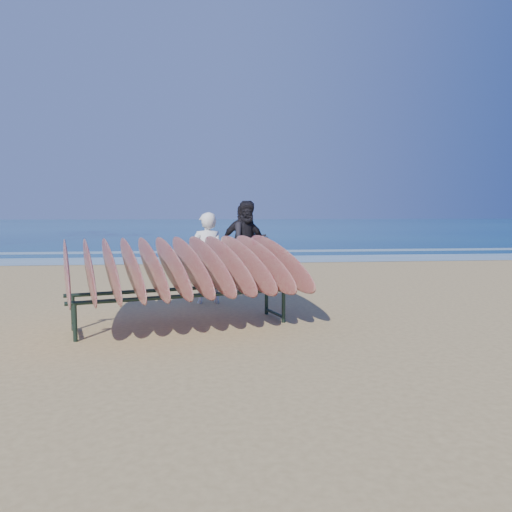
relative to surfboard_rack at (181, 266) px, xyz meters
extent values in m
plane|color=tan|center=(1.17, -0.02, -0.88)|extent=(120.00, 120.00, 0.00)
plane|color=navy|center=(1.17, 54.98, -0.88)|extent=(160.00, 160.00, 0.00)
plane|color=white|center=(1.17, 9.98, -0.88)|extent=(160.00, 160.00, 0.00)
plane|color=white|center=(1.17, 13.48, -0.88)|extent=(160.00, 160.00, 0.00)
cylinder|color=#1C2D25|center=(-1.34, -0.72, -0.63)|extent=(0.06, 0.06, 0.50)
cylinder|color=#1C2D25|center=(1.51, 0.09, -0.63)|extent=(0.06, 0.06, 0.50)
cylinder|color=#1C2D25|center=(-1.51, -0.09, -0.63)|extent=(0.06, 0.06, 0.50)
cylinder|color=#1C2D25|center=(1.34, 0.72, -0.63)|extent=(0.06, 0.06, 0.50)
cylinder|color=#1C2D25|center=(0.09, -0.31, -0.38)|extent=(3.09, 0.93, 0.06)
cylinder|color=#1C2D25|center=(-0.09, 0.31, -0.38)|extent=(3.09, 0.93, 0.06)
cylinder|color=#1C2D25|center=(-1.42, -0.40, -0.80)|extent=(0.22, 0.64, 0.04)
cylinder|color=#1C2D25|center=(1.42, 0.40, -0.80)|extent=(0.22, 0.64, 0.04)
ellipsoid|color=#630711|center=(-1.49, -0.42, 0.01)|extent=(0.74, 2.42, 1.04)
ellipsoid|color=#630711|center=(-1.22, -0.35, 0.01)|extent=(0.74, 2.42, 1.04)
ellipsoid|color=#630711|center=(-0.95, -0.27, 0.01)|extent=(0.74, 2.42, 1.04)
ellipsoid|color=#630711|center=(-0.68, -0.19, 0.01)|extent=(0.74, 2.42, 1.04)
ellipsoid|color=#630711|center=(-0.41, -0.12, 0.01)|extent=(0.74, 2.42, 1.04)
ellipsoid|color=#630711|center=(-0.14, -0.04, 0.01)|extent=(0.74, 2.42, 1.04)
ellipsoid|color=#630711|center=(0.14, 0.04, 0.01)|extent=(0.74, 2.42, 1.04)
ellipsoid|color=#630711|center=(0.41, 0.12, 0.01)|extent=(0.74, 2.42, 1.04)
ellipsoid|color=#630711|center=(0.68, 0.19, 0.01)|extent=(0.74, 2.42, 1.04)
ellipsoid|color=#630711|center=(0.95, 0.27, 0.01)|extent=(0.74, 2.42, 1.04)
ellipsoid|color=#630711|center=(1.22, 0.35, 0.01)|extent=(0.74, 2.42, 1.04)
ellipsoid|color=#630711|center=(1.49, 0.42, 0.01)|extent=(0.74, 2.42, 1.04)
imported|color=white|center=(0.39, 1.82, -0.05)|extent=(0.66, 0.48, 1.66)
imported|color=black|center=(1.42, 4.54, 0.08)|extent=(1.10, 0.96, 1.92)
imported|color=black|center=(1.30, 4.70, 0.03)|extent=(1.08, 0.46, 1.83)
camera|label=1|loc=(0.29, -7.23, 0.79)|focal=35.00mm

